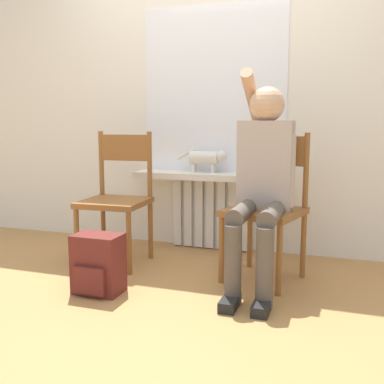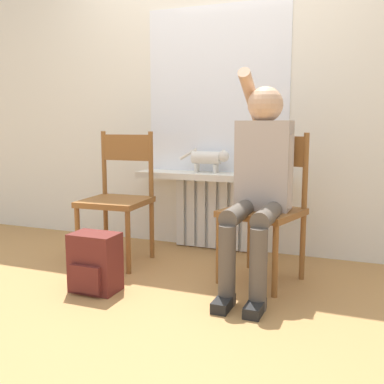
{
  "view_description": "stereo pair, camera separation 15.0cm",
  "coord_description": "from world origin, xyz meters",
  "px_view_note": "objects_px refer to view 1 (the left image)",
  "views": [
    {
      "loc": [
        1.04,
        -2.34,
        1.02
      ],
      "look_at": [
        0.0,
        0.67,
        0.54
      ],
      "focal_mm": 42.0,
      "sensor_mm": 36.0,
      "label": 1
    },
    {
      "loc": [
        1.18,
        -2.29,
        1.02
      ],
      "look_at": [
        0.0,
        0.67,
        0.54
      ],
      "focal_mm": 42.0,
      "sensor_mm": 36.0,
      "label": 2
    }
  ],
  "objects_px": {
    "chair_right": "(267,205)",
    "person": "(263,174)",
    "backpack": "(98,264)",
    "cat": "(207,158)",
    "chair_left": "(117,196)"
  },
  "relations": [
    {
      "from": "chair_right",
      "to": "person",
      "type": "relative_size",
      "value": 0.71
    },
    {
      "from": "chair_right",
      "to": "person",
      "type": "height_order",
      "value": "person"
    },
    {
      "from": "person",
      "to": "backpack",
      "type": "distance_m",
      "value": 1.16
    },
    {
      "from": "chair_right",
      "to": "cat",
      "type": "relative_size",
      "value": 2.3
    },
    {
      "from": "person",
      "to": "cat",
      "type": "distance_m",
      "value": 0.86
    },
    {
      "from": "chair_left",
      "to": "backpack",
      "type": "distance_m",
      "value": 0.7
    },
    {
      "from": "person",
      "to": "backpack",
      "type": "height_order",
      "value": "person"
    },
    {
      "from": "cat",
      "to": "person",
      "type": "bearing_deg",
      "value": -49.16
    },
    {
      "from": "chair_right",
      "to": "backpack",
      "type": "relative_size",
      "value": 2.66
    },
    {
      "from": "person",
      "to": "backpack",
      "type": "relative_size",
      "value": 3.77
    },
    {
      "from": "chair_left",
      "to": "person",
      "type": "xyz_separation_m",
      "value": [
        1.1,
        -0.13,
        0.21
      ]
    },
    {
      "from": "chair_left",
      "to": "chair_right",
      "type": "xyz_separation_m",
      "value": [
        1.11,
        -0.0,
        0.0
      ]
    },
    {
      "from": "chair_right",
      "to": "backpack",
      "type": "height_order",
      "value": "chair_right"
    },
    {
      "from": "backpack",
      "to": "cat",
      "type": "bearing_deg",
      "value": 72.75
    },
    {
      "from": "person",
      "to": "backpack",
      "type": "bearing_deg",
      "value": -152.52
    }
  ]
}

